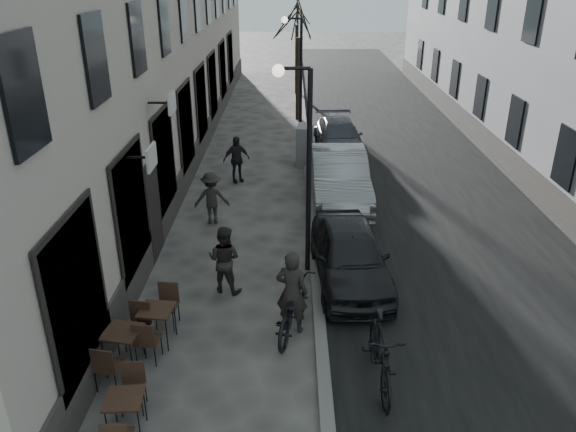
{
  "coord_description": "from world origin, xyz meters",
  "views": [
    {
      "loc": [
        -0.42,
        -6.4,
        7.08
      ],
      "look_at": [
        -0.49,
        5.3,
        1.8
      ],
      "focal_mm": 35.0,
      "sensor_mm": 36.0,
      "label": 1
    }
  ],
  "objects_px": {
    "bistro_set_c": "(158,322)",
    "car_near": "(350,255)",
    "utility_cabinet": "(305,145)",
    "moped": "(380,354)",
    "pedestrian_far": "(236,159)",
    "car_far": "(339,137)",
    "pedestrian_mid": "(212,198)",
    "streetlamp_far": "(297,64)",
    "tree_far": "(297,10)",
    "tree_near": "(298,20)",
    "car_mid": "(339,177)",
    "bistro_set_b": "(124,345)",
    "bicycle": "(292,307)",
    "streetlamp_near": "(302,150)",
    "pedestrian_near": "(224,259)",
    "bistro_set_a": "(126,412)"
  },
  "relations": [
    {
      "from": "utility_cabinet",
      "to": "moped",
      "type": "bearing_deg",
      "value": -78.06
    },
    {
      "from": "streetlamp_far",
      "to": "utility_cabinet",
      "type": "distance_m",
      "value": 4.55
    },
    {
      "from": "utility_cabinet",
      "to": "streetlamp_near",
      "type": "bearing_deg",
      "value": -85.05
    },
    {
      "from": "tree_near",
      "to": "bistro_set_c",
      "type": "bearing_deg",
      "value": -99.48
    },
    {
      "from": "tree_far",
      "to": "utility_cabinet",
      "type": "height_order",
      "value": "tree_far"
    },
    {
      "from": "streetlamp_near",
      "to": "utility_cabinet",
      "type": "height_order",
      "value": "streetlamp_near"
    },
    {
      "from": "bistro_set_b",
      "to": "pedestrian_near",
      "type": "distance_m",
      "value": 3.22
    },
    {
      "from": "tree_near",
      "to": "tree_far",
      "type": "bearing_deg",
      "value": 90.0
    },
    {
      "from": "bistro_set_c",
      "to": "car_near",
      "type": "relative_size",
      "value": 0.39
    },
    {
      "from": "bicycle",
      "to": "pedestrian_far",
      "type": "bearing_deg",
      "value": -63.74
    },
    {
      "from": "tree_near",
      "to": "streetlamp_near",
      "type": "bearing_deg",
      "value": -90.28
    },
    {
      "from": "streetlamp_near",
      "to": "pedestrian_far",
      "type": "xyz_separation_m",
      "value": [
        -2.16,
        6.26,
        -2.34
      ]
    },
    {
      "from": "tree_far",
      "to": "car_far",
      "type": "xyz_separation_m",
      "value": [
        1.63,
        -11.27,
        -4.03
      ]
    },
    {
      "from": "moped",
      "to": "streetlamp_far",
      "type": "bearing_deg",
      "value": 94.23
    },
    {
      "from": "pedestrian_near",
      "to": "pedestrian_mid",
      "type": "height_order",
      "value": "pedestrian_near"
    },
    {
      "from": "car_far",
      "to": "pedestrian_mid",
      "type": "bearing_deg",
      "value": -124.88
    },
    {
      "from": "tree_far",
      "to": "bicycle",
      "type": "bearing_deg",
      "value": -90.72
    },
    {
      "from": "streetlamp_near",
      "to": "pedestrian_near",
      "type": "bearing_deg",
      "value": -150.97
    },
    {
      "from": "car_mid",
      "to": "tree_near",
      "type": "bearing_deg",
      "value": 96.02
    },
    {
      "from": "streetlamp_far",
      "to": "bistro_set_b",
      "type": "xyz_separation_m",
      "value": [
        -3.41,
        -15.76,
        -2.67
      ]
    },
    {
      "from": "bicycle",
      "to": "pedestrian_far",
      "type": "height_order",
      "value": "pedestrian_far"
    },
    {
      "from": "pedestrian_far",
      "to": "car_far",
      "type": "distance_m",
      "value": 5.19
    },
    {
      "from": "bistro_set_c",
      "to": "moped",
      "type": "distance_m",
      "value": 4.48
    },
    {
      "from": "streetlamp_near",
      "to": "tree_far",
      "type": "xyz_separation_m",
      "value": [
        0.07,
        21.0,
        1.5
      ]
    },
    {
      "from": "car_mid",
      "to": "streetlamp_far",
      "type": "bearing_deg",
      "value": 99.19
    },
    {
      "from": "bistro_set_b",
      "to": "car_mid",
      "type": "distance_m",
      "value": 9.54
    },
    {
      "from": "bicycle",
      "to": "pedestrian_mid",
      "type": "bearing_deg",
      "value": -52.41
    },
    {
      "from": "bistro_set_b",
      "to": "pedestrian_near",
      "type": "bearing_deg",
      "value": 69.98
    },
    {
      "from": "pedestrian_near",
      "to": "car_mid",
      "type": "height_order",
      "value": "pedestrian_near"
    },
    {
      "from": "utility_cabinet",
      "to": "car_near",
      "type": "bearing_deg",
      "value": -77.22
    },
    {
      "from": "pedestrian_mid",
      "to": "car_near",
      "type": "height_order",
      "value": "pedestrian_mid"
    },
    {
      "from": "car_mid",
      "to": "moped",
      "type": "distance_m",
      "value": 8.76
    },
    {
      "from": "streetlamp_far",
      "to": "bistro_set_b",
      "type": "bearing_deg",
      "value": -102.2
    },
    {
      "from": "streetlamp_far",
      "to": "bistro_set_c",
      "type": "xyz_separation_m",
      "value": [
        -2.93,
        -15.0,
        -2.67
      ]
    },
    {
      "from": "bistro_set_c",
      "to": "car_near",
      "type": "height_order",
      "value": "car_near"
    },
    {
      "from": "bistro_set_c",
      "to": "utility_cabinet",
      "type": "distance_m",
      "value": 11.6
    },
    {
      "from": "bistro_set_a",
      "to": "car_mid",
      "type": "xyz_separation_m",
      "value": [
        4.21,
        9.98,
        0.37
      ]
    },
    {
      "from": "tree_far",
      "to": "bistro_set_c",
      "type": "distance_m",
      "value": 24.54
    },
    {
      "from": "car_far",
      "to": "bistro_set_b",
      "type": "bearing_deg",
      "value": -113.9
    },
    {
      "from": "car_near",
      "to": "bistro_set_c",
      "type": "bearing_deg",
      "value": -152.58
    },
    {
      "from": "pedestrian_mid",
      "to": "streetlamp_near",
      "type": "bearing_deg",
      "value": 125.41
    },
    {
      "from": "streetlamp_near",
      "to": "bicycle",
      "type": "bearing_deg",
      "value": -95.02
    },
    {
      "from": "tree_near",
      "to": "pedestrian_mid",
      "type": "relative_size",
      "value": 3.61
    },
    {
      "from": "tree_near",
      "to": "moped",
      "type": "bearing_deg",
      "value": -86.13
    },
    {
      "from": "streetlamp_near",
      "to": "car_near",
      "type": "distance_m",
      "value": 2.77
    },
    {
      "from": "streetlamp_near",
      "to": "tree_far",
      "type": "distance_m",
      "value": 21.05
    },
    {
      "from": "pedestrian_far",
      "to": "bistro_set_b",
      "type": "bearing_deg",
      "value": -123.75
    },
    {
      "from": "bistro_set_a",
      "to": "car_near",
      "type": "relative_size",
      "value": 0.36
    },
    {
      "from": "utility_cabinet",
      "to": "moped",
      "type": "relative_size",
      "value": 0.69
    },
    {
      "from": "bicycle",
      "to": "car_near",
      "type": "xyz_separation_m",
      "value": [
        1.4,
        2.02,
        0.15
      ]
    }
  ]
}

